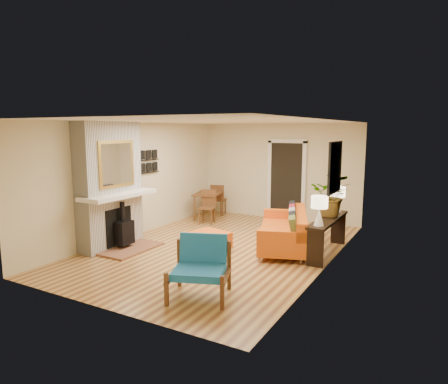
{
  "coord_description": "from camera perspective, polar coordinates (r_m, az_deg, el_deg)",
  "views": [
    {
      "loc": [
        4.0,
        -6.95,
        2.44
      ],
      "look_at": [
        0.0,
        0.2,
        1.15
      ],
      "focal_mm": 32.0,
      "sensor_mm": 36.0,
      "label": 1
    }
  ],
  "objects": [
    {
      "name": "fireplace",
      "position": [
        8.54,
        -15.86,
        0.53
      ],
      "size": [
        1.09,
        1.68,
        2.6
      ],
      "color": "white",
      "rests_on": "ground"
    },
    {
      "name": "lamp_near",
      "position": [
        7.34,
        13.46,
        -2.11
      ],
      "size": [
        0.3,
        0.3,
        0.54
      ],
      "color": "white",
      "rests_on": "console_table"
    },
    {
      "name": "houseplant",
      "position": [
        8.16,
        15.1,
        -0.43
      ],
      "size": [
        0.85,
        0.76,
        0.86
      ],
      "primitive_type": "imported",
      "rotation": [
        0.0,
        0.0,
        0.13
      ],
      "color": "#1E5919",
      "rests_on": "console_table"
    },
    {
      "name": "dining_table",
      "position": [
        10.94,
        -1.92,
        -0.87
      ],
      "size": [
        1.0,
        1.67,
        0.88
      ],
      "color": "brown",
      "rests_on": "ground"
    },
    {
      "name": "lamp_far",
      "position": [
        8.64,
        15.95,
        -0.57
      ],
      "size": [
        0.3,
        0.3,
        0.54
      ],
      "color": "white",
      "rests_on": "console_table"
    },
    {
      "name": "room_shell",
      "position": [
        10.24,
        9.66,
        2.09
      ],
      "size": [
        6.5,
        6.5,
        6.5
      ],
      "color": "tan",
      "rests_on": "ground"
    },
    {
      "name": "sofa",
      "position": [
        8.39,
        8.98,
        -5.45
      ],
      "size": [
        1.58,
        2.32,
        0.84
      ],
      "color": "silver",
      "rests_on": "ground"
    },
    {
      "name": "ottoman",
      "position": [
        8.17,
        -2.35,
        -6.88
      ],
      "size": [
        0.89,
        0.89,
        0.37
      ],
      "color": "silver",
      "rests_on": "ground"
    },
    {
      "name": "blue_chair",
      "position": [
        6.01,
        -3.33,
        -10.14
      ],
      "size": [
        1.08,
        1.06,
        0.88
      ],
      "color": "brown",
      "rests_on": "ground"
    },
    {
      "name": "console_table",
      "position": [
        8.08,
        14.66,
        -4.67
      ],
      "size": [
        0.34,
        1.85,
        0.72
      ],
      "color": "black",
      "rests_on": "ground"
    }
  ]
}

